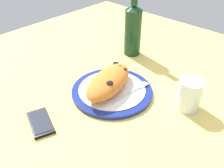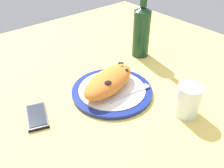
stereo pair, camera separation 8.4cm
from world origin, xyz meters
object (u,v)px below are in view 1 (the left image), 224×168
object	(u,v)px
knife	(113,74)
water_glass	(189,96)
calzone	(109,81)
wine_bottle	(133,29)
fork	(134,90)
smartphone	(40,122)
plate	(112,91)

from	to	relation	value
knife	water_glass	xyz separation A→B (cm)	(4.39, -28.44, 2.25)
calzone	wine_bottle	world-z (taller)	wine_bottle
fork	knife	xyz separation A→B (cm)	(2.09, 11.76, 0.28)
calzone	wine_bottle	bearing A→B (deg)	24.23
fork	wine_bottle	world-z (taller)	wine_bottle
knife	fork	bearing A→B (deg)	-100.10
smartphone	wine_bottle	world-z (taller)	wine_bottle
smartphone	water_glass	distance (cm)	46.18
knife	smartphone	world-z (taller)	knife
plate	water_glass	bearing A→B (deg)	-64.82
plate	fork	world-z (taller)	fork
calzone	water_glass	bearing A→B (deg)	-63.77
smartphone	wine_bottle	bearing A→B (deg)	8.76
knife	wine_bottle	xyz separation A→B (cm)	(20.86, 7.81, 9.12)
wine_bottle	calzone	bearing A→B (deg)	-155.77
knife	plate	bearing A→B (deg)	-139.01
plate	fork	distance (cm)	7.63
plate	knife	bearing A→B (deg)	40.99
smartphone	water_glass	bearing A→B (deg)	-37.62
calzone	water_glass	size ratio (longest dim) A/B	2.46
calzone	wine_bottle	size ratio (longest dim) A/B	0.89
calzone	smartphone	bearing A→B (deg)	169.75
plate	smartphone	distance (cm)	26.20
plate	knife	world-z (taller)	knife
smartphone	knife	bearing A→B (deg)	0.63
fork	knife	bearing A→B (deg)	79.90
plate	fork	xyz separation A→B (cm)	(4.28, -6.21, 1.10)
water_glass	smartphone	bearing A→B (deg)	142.38
plate	fork	bearing A→B (deg)	-55.43
fork	smartphone	size ratio (longest dim) A/B	1.26
fork	water_glass	world-z (taller)	water_glass
wine_bottle	water_glass	bearing A→B (deg)	-114.44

